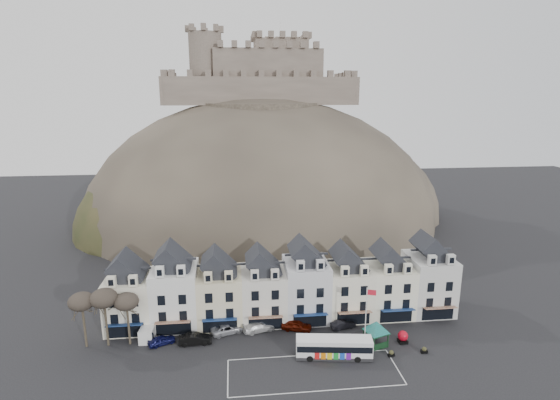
# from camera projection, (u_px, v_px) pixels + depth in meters

# --- Properties ---
(ground) EXTENTS (300.00, 300.00, 0.00)m
(ground) POSITION_uv_depth(u_px,v_px,m) (300.00, 379.00, 54.87)
(ground) COLOR black
(ground) RESTS_ON ground
(coach_bay_markings) EXTENTS (22.00, 7.50, 0.01)m
(coach_bay_markings) POSITION_uv_depth(u_px,v_px,m) (314.00, 372.00, 56.29)
(coach_bay_markings) COLOR silver
(coach_bay_markings) RESTS_ON ground
(townhouse_terrace) EXTENTS (54.40, 9.35, 11.80)m
(townhouse_terrace) POSITION_uv_depth(u_px,v_px,m) (286.00, 286.00, 69.04)
(townhouse_terrace) COLOR white
(townhouse_terrace) RESTS_ON ground
(castle_hill) EXTENTS (100.00, 76.00, 68.00)m
(castle_hill) POSITION_uv_depth(u_px,v_px,m) (267.00, 222.00, 121.55)
(castle_hill) COLOR #332E27
(castle_hill) RESTS_ON ground
(castle) EXTENTS (50.20, 22.20, 22.00)m
(castle) POSITION_uv_depth(u_px,v_px,m) (261.00, 73.00, 118.65)
(castle) COLOR brown
(castle) RESTS_ON ground
(tree_left_far) EXTENTS (3.61, 3.61, 8.24)m
(tree_left_far) POSITION_uv_depth(u_px,v_px,m) (82.00, 302.00, 60.32)
(tree_left_far) COLOR #3A3125
(tree_left_far) RESTS_ON ground
(tree_left_mid) EXTENTS (3.78, 3.78, 8.64)m
(tree_left_mid) POSITION_uv_depth(u_px,v_px,m) (104.00, 299.00, 60.55)
(tree_left_mid) COLOR #3A3125
(tree_left_mid) RESTS_ON ground
(tree_left_near) EXTENTS (3.43, 3.43, 7.84)m
(tree_left_near) POSITION_uv_depth(u_px,v_px,m) (126.00, 302.00, 61.03)
(tree_left_near) COLOR #3A3125
(tree_left_near) RESTS_ON ground
(bus) EXTENTS (10.49, 3.73, 2.90)m
(bus) POSITION_uv_depth(u_px,v_px,m) (334.00, 347.00, 59.08)
(bus) COLOR #262628
(bus) RESTS_ON ground
(bus_shelter) EXTENTS (5.57, 5.57, 3.73)m
(bus_shelter) POSITION_uv_depth(u_px,v_px,m) (376.00, 327.00, 61.64)
(bus_shelter) COLOR black
(bus_shelter) RESTS_ON ground
(red_buoy) EXTENTS (1.47, 1.47, 1.82)m
(red_buoy) POSITION_uv_depth(u_px,v_px,m) (403.00, 337.00, 62.69)
(red_buoy) COLOR black
(red_buoy) RESTS_ON ground
(flagpole) EXTENTS (1.24, 0.49, 9.00)m
(flagpole) POSITION_uv_depth(u_px,v_px,m) (367.00, 313.00, 60.84)
(flagpole) COLOR silver
(flagpole) RESTS_ON ground
(white_van) EXTENTS (2.23, 4.58, 2.04)m
(white_van) POSITION_uv_depth(u_px,v_px,m) (149.00, 331.00, 64.05)
(white_van) COLOR white
(white_van) RESTS_ON ground
(planter_west) EXTENTS (0.99, 0.69, 0.90)m
(planter_west) POSITION_uv_depth(u_px,v_px,m) (391.00, 353.00, 59.54)
(planter_west) COLOR black
(planter_west) RESTS_ON ground
(planter_east) EXTENTS (0.93, 0.64, 0.91)m
(planter_east) POSITION_uv_depth(u_px,v_px,m) (424.00, 350.00, 60.31)
(planter_east) COLOR black
(planter_east) RESTS_ON ground
(car_navy) EXTENTS (4.14, 2.99, 1.31)m
(car_navy) POSITION_uv_depth(u_px,v_px,m) (162.00, 340.00, 62.31)
(car_navy) COLOR #0D0F41
(car_navy) RESTS_ON ground
(car_black) EXTENTS (4.79, 1.84, 1.56)m
(car_black) POSITION_uv_depth(u_px,v_px,m) (195.00, 339.00, 62.42)
(car_black) COLOR black
(car_black) RESTS_ON ground
(car_silver) EXTENTS (5.37, 3.79, 1.38)m
(car_silver) POSITION_uv_depth(u_px,v_px,m) (228.00, 329.00, 65.34)
(car_silver) COLOR #B0B1B8
(car_silver) RESTS_ON ground
(car_white) EXTENTS (5.30, 3.35, 1.43)m
(car_white) POSITION_uv_depth(u_px,v_px,m) (259.00, 327.00, 65.83)
(car_white) COLOR silver
(car_white) RESTS_ON ground
(car_maroon) EXTENTS (4.94, 3.23, 1.56)m
(car_maroon) POSITION_uv_depth(u_px,v_px,m) (296.00, 325.00, 66.08)
(car_maroon) COLOR #4D0F04
(car_maroon) RESTS_ON ground
(car_charcoal) EXTENTS (4.07, 2.27, 1.27)m
(car_charcoal) POSITION_uv_depth(u_px,v_px,m) (343.00, 324.00, 66.65)
(car_charcoal) COLOR black
(car_charcoal) RESTS_ON ground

